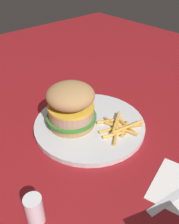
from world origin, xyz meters
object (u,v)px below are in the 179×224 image
at_px(fries_pile, 119,127).
at_px(salt_shaker, 35,210).
at_px(plate, 90,124).
at_px(sandwich, 71,105).

bearing_deg(fries_pile, salt_shaker, -167.25).
distance_m(plate, salt_shaker, 0.25).
xyz_separation_m(fries_pile, salt_shaker, (-0.25, -0.06, 0.01)).
bearing_deg(salt_shaker, sandwich, 37.81).
height_order(fries_pile, salt_shaker, salt_shaker).
bearing_deg(plate, sandwich, 142.79).
height_order(plate, sandwich, sandwich).
distance_m(sandwich, salt_shaker, 0.24).
height_order(plate, fries_pile, fries_pile).
xyz_separation_m(sandwich, salt_shaker, (-0.19, -0.14, -0.04)).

